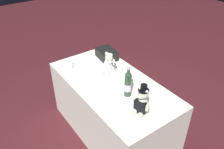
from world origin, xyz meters
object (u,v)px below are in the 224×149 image
teddy_bear_bride (108,64)px  signing_pen (73,66)px  teddy_bear_groom (142,103)px  gift_case_black (107,54)px  champagne_bottle (128,84)px

teddy_bear_bride → signing_pen: bearing=36.2°
teddy_bear_groom → gift_case_black: bearing=-17.2°
champagne_bottle → gift_case_black: bearing=-19.2°
teddy_bear_bride → champagne_bottle: bearing=169.3°
teddy_bear_groom → teddy_bear_bride: 0.72m
gift_case_black → teddy_bear_groom: bearing=162.8°
champagne_bottle → gift_case_black: 0.77m
signing_pen → gift_case_black: size_ratio=0.42×
teddy_bear_bride → champagne_bottle: size_ratio=0.73×
teddy_bear_groom → signing_pen: size_ratio=2.42×
signing_pen → champagne_bottle: bearing=-167.6°
teddy_bear_groom → champagne_bottle: (0.26, -0.05, 0.02)m
teddy_bear_groom → champagne_bottle: champagne_bottle is taller
champagne_bottle → gift_case_black: champagne_bottle is taller
champagne_bottle → signing_pen: size_ratio=2.67×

